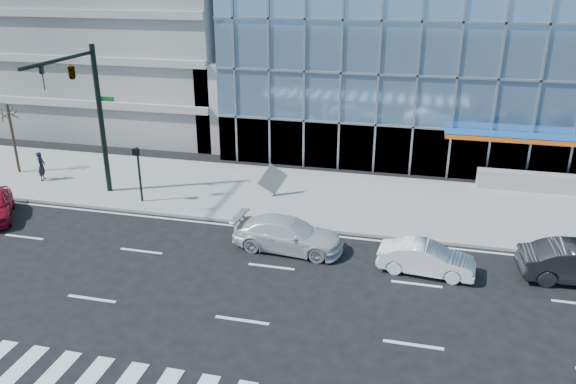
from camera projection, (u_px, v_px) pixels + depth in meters
name	position (u px, v px, depth m)	size (l,w,h in m)	color
ground	(271.00, 267.00, 23.65)	(160.00, 160.00, 0.00)	black
sidewalk	(309.00, 196.00, 30.85)	(120.00, 8.00, 0.15)	gray
theatre_building	(546.00, 30.00, 41.31)	(42.00, 26.00, 15.00)	#7AA5CB
ramp_block	(256.00, 100.00, 40.11)	(6.00, 8.00, 6.00)	gray
traffic_signal	(81.00, 88.00, 27.90)	(1.14, 5.74, 8.00)	black
ped_signal_post	(138.00, 166.00, 29.18)	(0.30, 0.33, 3.00)	black
street_tree_near	(9.00, 114.00, 32.96)	(1.10, 1.10, 4.23)	#332319
white_suv	(288.00, 234.00, 24.89)	(2.01, 4.95, 1.44)	silver
white_sedan	(426.00, 259.00, 22.97)	(1.36, 3.91, 1.29)	white
pedestrian	(41.00, 166.00, 32.67)	(0.62, 0.41, 1.71)	black
tilted_panel	(273.00, 179.00, 30.45)	(1.30, 0.06, 1.30)	gray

